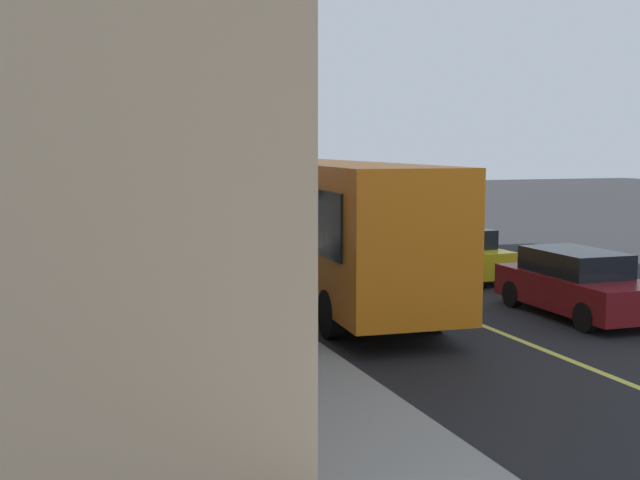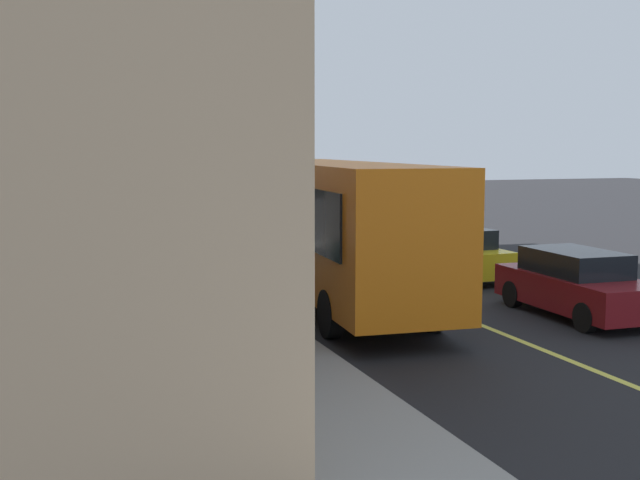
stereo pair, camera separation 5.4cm
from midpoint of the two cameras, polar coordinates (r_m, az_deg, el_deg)
ground at (r=23.28m, az=3.77°, el=-2.95°), size 120.00×120.00×0.00m
sidewalk at (r=21.76m, az=-9.14°, el=-3.51°), size 80.00×2.44×0.15m
lane_centre_stripe at (r=23.28m, az=3.77°, el=-2.94°), size 36.00×0.16×0.01m
bus at (r=19.82m, az=1.08°, el=1.16°), size 11.27×3.24×3.50m
traffic_light at (r=21.78m, az=-8.19°, el=3.04°), size 0.30×0.52×3.20m
car_yellow at (r=24.08m, az=9.43°, el=-0.93°), size 4.34×1.94×1.52m
car_maroon at (r=19.34m, az=17.92°, el=-3.02°), size 4.34×1.94×1.52m
car_white at (r=30.08m, az=1.97°, el=0.67°), size 4.35×1.96×1.52m
pedestrian_by_curb at (r=13.94m, az=-4.63°, el=-4.54°), size 0.34×0.34×1.72m
pedestrian_mid_block at (r=18.64m, az=-5.79°, el=-1.78°), size 0.34×0.34×1.68m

